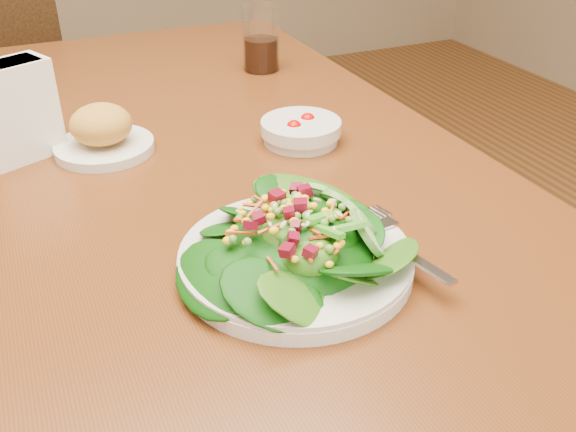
{
  "coord_description": "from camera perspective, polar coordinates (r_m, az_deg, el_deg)",
  "views": [
    {
      "loc": [
        -0.18,
        -0.85,
        1.17
      ],
      "look_at": [
        0.07,
        -0.31,
        0.81
      ],
      "focal_mm": 40.0,
      "sensor_mm": 36.0,
      "label": 1
    }
  ],
  "objects": [
    {
      "name": "drinking_glass",
      "position": [
        1.31,
        -2.42,
        15.11
      ],
      "size": [
        0.07,
        0.07,
        0.13
      ],
      "color": "silver",
      "rests_on": "dining_table"
    },
    {
      "name": "dining_table",
      "position": [
        1.01,
        -10.81,
        -0.17
      ],
      "size": [
        0.9,
        1.4,
        0.75
      ],
      "color": "#622E10",
      "rests_on": "ground_plane"
    },
    {
      "name": "salad_plate",
      "position": [
        0.7,
        1.36,
        -2.57
      ],
      "size": [
        0.26,
        0.26,
        0.07
      ],
      "rotation": [
        0.0,
        0.0,
        -0.02
      ],
      "color": "silver",
      "rests_on": "dining_table"
    },
    {
      "name": "napkin_holder",
      "position": [
        1.01,
        -23.14,
        8.77
      ],
      "size": [
        0.12,
        0.1,
        0.14
      ],
      "rotation": [
        0.0,
        0.0,
        0.41
      ],
      "color": "white",
      "rests_on": "dining_table"
    },
    {
      "name": "tomato_bowl",
      "position": [
        1.0,
        1.15,
        7.58
      ],
      "size": [
        0.12,
        0.12,
        0.04
      ],
      "color": "silver",
      "rests_on": "dining_table"
    },
    {
      "name": "bread_plate",
      "position": [
        1.0,
        -16.18,
        7.09
      ],
      "size": [
        0.15,
        0.15,
        0.07
      ],
      "color": "silver",
      "rests_on": "dining_table"
    }
  ]
}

